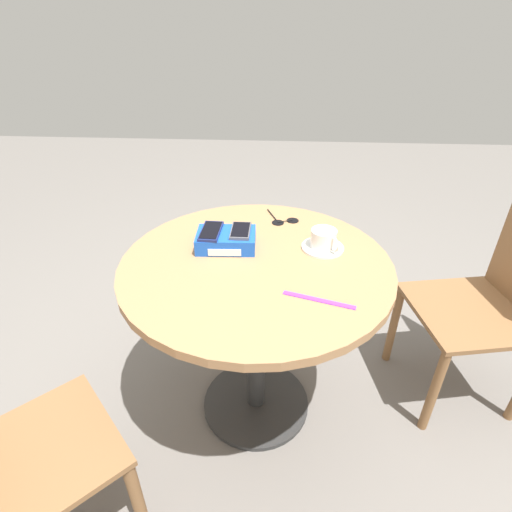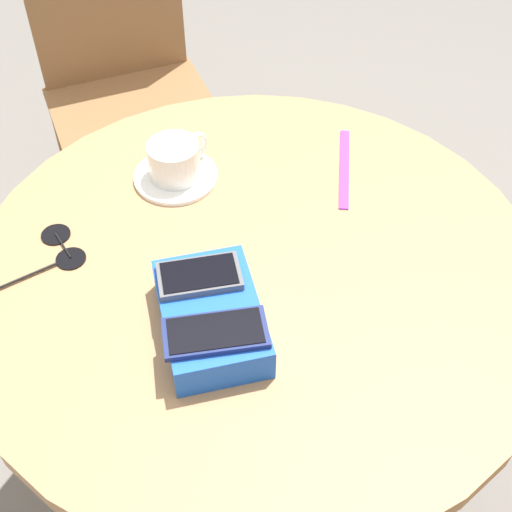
% 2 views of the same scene
% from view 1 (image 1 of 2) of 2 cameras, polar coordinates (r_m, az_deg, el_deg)
% --- Properties ---
extents(ground_plane, '(8.00, 8.00, 0.00)m').
position_cam_1_polar(ground_plane, '(1.82, 0.00, -20.30)').
color(ground_plane, slate).
extents(round_table, '(0.90, 0.90, 0.72)m').
position_cam_1_polar(round_table, '(1.40, 0.00, -5.45)').
color(round_table, '#2D2D2D').
rests_on(round_table, ground_plane).
extents(phone_box, '(0.21, 0.14, 0.06)m').
position_cam_1_polar(phone_box, '(1.39, -4.29, 2.29)').
color(phone_box, blue).
rests_on(phone_box, round_table).
extents(phone_navy, '(0.07, 0.14, 0.01)m').
position_cam_1_polar(phone_navy, '(1.38, -6.47, 3.56)').
color(phone_navy, navy).
rests_on(phone_navy, phone_box).
extents(phone_gray, '(0.07, 0.12, 0.01)m').
position_cam_1_polar(phone_gray, '(1.38, -2.22, 3.63)').
color(phone_gray, '#515156').
rests_on(phone_gray, phone_box).
extents(saucer, '(0.15, 0.15, 0.01)m').
position_cam_1_polar(saucer, '(1.41, 9.49, 1.21)').
color(saucer, white).
rests_on(saucer, round_table).
extents(coffee_cup, '(0.09, 0.11, 0.06)m').
position_cam_1_polar(coffee_cup, '(1.39, 9.69, 2.48)').
color(coffee_cup, white).
rests_on(coffee_cup, saucer).
extents(lanyard_strap, '(0.21, 0.08, 0.00)m').
position_cam_1_polar(lanyard_strap, '(1.16, 8.96, -6.23)').
color(lanyard_strap, purple).
rests_on(lanyard_strap, round_table).
extents(sunglasses, '(0.13, 0.14, 0.01)m').
position_cam_1_polar(sunglasses, '(1.58, 4.00, 5.03)').
color(sunglasses, black).
rests_on(sunglasses, round_table).
extents(chair_near_window, '(0.48, 0.48, 0.85)m').
position_cam_1_polar(chair_near_window, '(1.81, 30.07, -6.20)').
color(chair_near_window, brown).
rests_on(chair_near_window, ground_plane).
extents(chair_far_side, '(0.54, 0.54, 0.85)m').
position_cam_1_polar(chair_far_side, '(1.31, -31.65, -24.16)').
color(chair_far_side, brown).
rests_on(chair_far_side, ground_plane).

